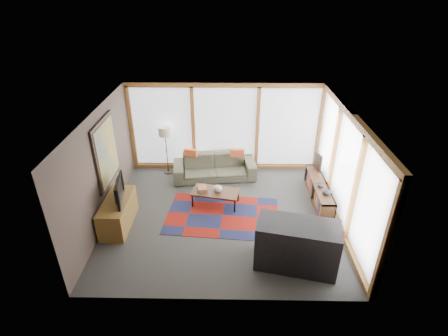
{
  "coord_description": "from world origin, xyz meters",
  "views": [
    {
      "loc": [
        0.13,
        -6.85,
        5.09
      ],
      "look_at": [
        0.0,
        0.4,
        1.1
      ],
      "focal_mm": 28.0,
      "sensor_mm": 36.0,
      "label": 1
    }
  ],
  "objects_px": {
    "bookshelf": "(319,191)",
    "tv_console": "(118,213)",
    "coffee_table": "(216,198)",
    "television": "(116,190)",
    "floor_lamp": "(167,150)",
    "bar_counter": "(297,245)",
    "sofa": "(214,167)"
  },
  "relations": [
    {
      "from": "tv_console",
      "to": "bar_counter",
      "type": "distance_m",
      "value": 4.06
    },
    {
      "from": "television",
      "to": "sofa",
      "type": "bearing_deg",
      "value": -52.76
    },
    {
      "from": "floor_lamp",
      "to": "television",
      "type": "bearing_deg",
      "value": -105.84
    },
    {
      "from": "bookshelf",
      "to": "tv_console",
      "type": "height_order",
      "value": "tv_console"
    },
    {
      "from": "floor_lamp",
      "to": "sofa",
      "type": "bearing_deg",
      "value": -10.68
    },
    {
      "from": "coffee_table",
      "to": "bookshelf",
      "type": "xyz_separation_m",
      "value": [
        2.64,
        0.25,
        0.05
      ]
    },
    {
      "from": "floor_lamp",
      "to": "coffee_table",
      "type": "xyz_separation_m",
      "value": [
        1.46,
        -1.62,
        -0.53
      ]
    },
    {
      "from": "coffee_table",
      "to": "bar_counter",
      "type": "height_order",
      "value": "bar_counter"
    },
    {
      "from": "coffee_table",
      "to": "television",
      "type": "relative_size",
      "value": 1.26
    },
    {
      "from": "floor_lamp",
      "to": "television",
      "type": "distance_m",
      "value": 2.59
    },
    {
      "from": "floor_lamp",
      "to": "bar_counter",
      "type": "relative_size",
      "value": 0.92
    },
    {
      "from": "tv_console",
      "to": "television",
      "type": "distance_m",
      "value": 0.6
    },
    {
      "from": "sofa",
      "to": "bookshelf",
      "type": "bearing_deg",
      "value": -29.52
    },
    {
      "from": "floor_lamp",
      "to": "tv_console",
      "type": "distance_m",
      "value": 2.63
    },
    {
      "from": "tv_console",
      "to": "bar_counter",
      "type": "bearing_deg",
      "value": -17.45
    },
    {
      "from": "coffee_table",
      "to": "tv_console",
      "type": "height_order",
      "value": "tv_console"
    },
    {
      "from": "sofa",
      "to": "television",
      "type": "distance_m",
      "value": 3.11
    },
    {
      "from": "coffee_table",
      "to": "floor_lamp",
      "type": "bearing_deg",
      "value": 132.18
    },
    {
      "from": "tv_console",
      "to": "bar_counter",
      "type": "relative_size",
      "value": 0.86
    },
    {
      "from": "coffee_table",
      "to": "television",
      "type": "height_order",
      "value": "television"
    },
    {
      "from": "floor_lamp",
      "to": "bookshelf",
      "type": "xyz_separation_m",
      "value": [
        4.11,
        -1.37,
        -0.48
      ]
    },
    {
      "from": "sofa",
      "to": "floor_lamp",
      "type": "bearing_deg",
      "value": 161.87
    },
    {
      "from": "floor_lamp",
      "to": "bookshelf",
      "type": "distance_m",
      "value": 4.35
    },
    {
      "from": "coffee_table",
      "to": "tv_console",
      "type": "bearing_deg",
      "value": -158.22
    },
    {
      "from": "bookshelf",
      "to": "bar_counter",
      "type": "xyz_separation_m",
      "value": [
        -0.98,
        -2.35,
        0.25
      ]
    },
    {
      "from": "coffee_table",
      "to": "television",
      "type": "xyz_separation_m",
      "value": [
        -2.17,
        -0.87,
        0.74
      ]
    },
    {
      "from": "coffee_table",
      "to": "bookshelf",
      "type": "relative_size",
      "value": 0.58
    },
    {
      "from": "sofa",
      "to": "bookshelf",
      "type": "height_order",
      "value": "sofa"
    },
    {
      "from": "bar_counter",
      "to": "sofa",
      "type": "bearing_deg",
      "value": 129.3
    },
    {
      "from": "bar_counter",
      "to": "coffee_table",
      "type": "bearing_deg",
      "value": 140.88
    },
    {
      "from": "bookshelf",
      "to": "tv_console",
      "type": "xyz_separation_m",
      "value": [
        -4.85,
        -1.13,
        0.09
      ]
    },
    {
      "from": "floor_lamp",
      "to": "tv_console",
      "type": "height_order",
      "value": "floor_lamp"
    }
  ]
}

